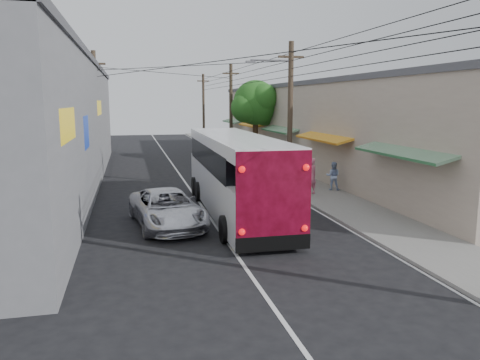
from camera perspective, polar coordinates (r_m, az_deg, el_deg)
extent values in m
plane|color=black|center=(12.41, 2.88, -13.67)|extent=(120.00, 120.00, 0.00)
cube|color=slate|center=(32.79, 4.10, 1.05)|extent=(3.00, 80.00, 0.12)
cube|color=#B6A591|center=(35.93, 10.10, 6.38)|extent=(6.00, 40.00, 6.00)
cube|color=#4C4C51|center=(35.90, 10.25, 11.33)|extent=(6.20, 40.00, 0.30)
cube|color=#17682D|center=(20.25, 19.43, 3.37)|extent=(1.39, 6.00, 0.46)
cube|color=orange|center=(27.30, 10.36, 5.21)|extent=(1.39, 6.00, 0.46)
cube|color=#17682D|center=(34.76, 5.06, 6.23)|extent=(1.39, 6.00, 0.46)
cube|color=orange|center=(42.42, 1.65, 6.85)|extent=(1.39, 6.00, 0.46)
cube|color=#17682D|center=(50.19, -0.72, 7.27)|extent=(1.39, 6.00, 0.46)
cube|color=gray|center=(29.46, -23.75, 6.04)|extent=(7.00, 36.00, 7.00)
cube|color=#4C4C51|center=(29.51, -24.23, 13.03)|extent=(7.20, 36.00, 0.30)
cube|color=yellow|center=(15.07, -20.42, 6.33)|extent=(0.12, 3.50, 1.00)
cube|color=#1433A5|center=(21.07, -18.36, 5.56)|extent=(0.12, 2.20, 1.40)
cube|color=yellow|center=(31.00, -16.87, 8.42)|extent=(0.12, 4.00, 0.90)
cylinder|color=#473828|center=(25.39, 6.12, 7.49)|extent=(0.28, 0.28, 8.00)
cube|color=#473828|center=(25.48, 6.25, 14.69)|extent=(1.40, 0.12, 0.12)
cylinder|color=#473828|center=(39.85, -1.10, 8.26)|extent=(0.28, 0.28, 8.00)
cube|color=#473828|center=(39.91, -1.12, 12.86)|extent=(1.40, 0.12, 0.12)
cylinder|color=#473828|center=(54.60, -4.47, 8.58)|extent=(0.28, 0.28, 8.00)
cube|color=#473828|center=(54.65, -4.51, 11.94)|extent=(1.40, 0.12, 0.12)
cylinder|color=#473828|center=(31.02, -17.10, 7.49)|extent=(0.28, 0.28, 8.00)
cube|color=#473828|center=(31.10, -17.40, 13.38)|extent=(1.40, 0.12, 0.12)
cylinder|color=#59595E|center=(25.12, 3.80, 14.35)|extent=(2.20, 0.10, 0.10)
cube|color=#59595E|center=(24.82, 1.29, 14.19)|extent=(0.50, 0.18, 0.12)
cylinder|color=#3F2B19|center=(38.39, 1.88, 5.22)|extent=(0.44, 0.44, 4.00)
sphere|color=#195316|center=(38.28, 1.91, 9.41)|extent=(3.60, 3.60, 3.60)
sphere|color=#195316|center=(39.13, 3.10, 8.52)|extent=(2.60, 2.60, 2.60)
sphere|color=#195316|center=(37.67, 0.73, 8.80)|extent=(2.40, 2.40, 2.40)
sphere|color=#195316|center=(37.42, 2.92, 10.01)|extent=(2.20, 2.20, 2.20)
sphere|color=#195316|center=(39.07, 1.13, 9.71)|extent=(2.00, 2.00, 2.00)
cube|color=white|center=(20.44, -0.60, -1.05)|extent=(2.64, 11.84, 1.87)
cube|color=black|center=(20.71, -0.88, 2.94)|extent=(2.63, 9.87, 0.98)
cube|color=white|center=(20.17, -0.61, 4.73)|extent=(2.64, 11.84, 0.49)
cube|color=maroon|center=(14.65, 4.15, -1.99)|extent=(2.44, 0.12, 2.85)
cube|color=black|center=(15.02, 4.08, -7.69)|extent=(2.46, 0.14, 0.49)
sphere|color=red|center=(14.62, 0.22, -6.35)|extent=(0.22, 0.22, 0.22)
sphere|color=red|center=(15.19, 7.89, -5.83)|extent=(0.22, 0.22, 0.22)
sphere|color=red|center=(14.21, 0.23, 1.31)|extent=(0.22, 0.22, 0.22)
sphere|color=red|center=(14.79, 8.06, 1.54)|extent=(0.22, 0.22, 0.22)
cylinder|color=black|center=(16.41, -1.85, -6.01)|extent=(0.31, 0.99, 0.98)
cylinder|color=black|center=(17.01, 6.36, -5.50)|extent=(0.31, 0.99, 0.98)
cylinder|color=black|center=(23.22, -5.06, -1.41)|extent=(0.31, 0.99, 0.98)
cylinder|color=black|center=(23.66, 0.86, -1.17)|extent=(0.31, 0.99, 0.98)
cylinder|color=black|center=(24.66, -5.50, -0.77)|extent=(0.31, 0.99, 0.98)
cylinder|color=black|center=(25.07, 0.08, -0.56)|extent=(0.31, 0.99, 0.98)
imported|color=silver|center=(18.71, -8.89, -3.45)|extent=(3.08, 5.46, 1.44)
imported|color=#9A9AA1|center=(28.55, 1.07, 1.39)|extent=(3.10, 6.05, 1.68)
imported|color=#232327|center=(37.22, -2.35, 3.24)|extent=(2.44, 4.93, 1.62)
imported|color=black|center=(40.95, -2.63, 3.73)|extent=(1.92, 4.65, 1.50)
imported|color=#C46884|center=(24.54, 8.64, 0.47)|extent=(0.79, 0.63, 1.89)
imported|color=#97AFDC|center=(25.95, 11.28, 0.50)|extent=(0.93, 0.86, 1.54)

